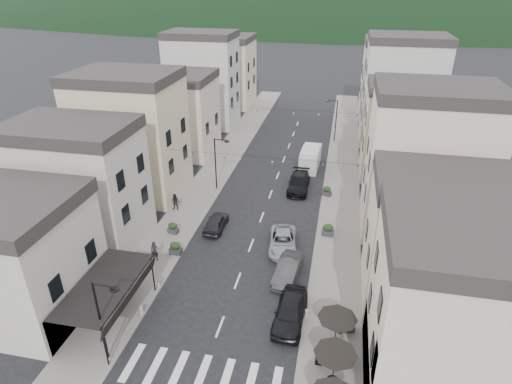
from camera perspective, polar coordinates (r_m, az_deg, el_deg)
sidewalk_left at (r=53.42m, az=-4.89°, el=3.42°), size 4.00×76.00×0.12m
sidewalk_right at (r=51.47m, az=11.37°, el=2.00°), size 4.00×76.00×0.12m
hill_backdrop at (r=315.59m, az=11.30°, el=22.82°), size 640.00×360.00×70.00m
bistro_building at (r=26.17m, az=26.71°, el=-15.50°), size 10.00×8.00×10.00m
boutique_awning at (r=30.46m, az=-19.11°, el=-11.77°), size 3.77×7.50×3.28m
buildings_row_left at (r=58.74m, az=-10.25°, el=11.58°), size 10.20×54.16×14.00m
buildings_row_right at (r=54.13m, az=19.61°, el=9.33°), size 10.20×54.16×14.50m
cafe_terrace at (r=26.02m, az=10.50°, el=-20.83°), size 2.50×8.10×2.53m
streetlamp_left_near at (r=27.54m, az=-19.71°, el=-15.08°), size 1.70×0.56×6.00m
streetlamp_left_far at (r=46.26m, az=-5.12°, el=4.44°), size 1.70×0.56×6.00m
streetlamp_right_far at (r=61.43m, az=10.40°, el=9.90°), size 1.70×0.56×6.00m
bollards at (r=30.05m, az=-5.13°, el=-17.54°), size 11.66×10.26×0.60m
bunting_near at (r=40.63m, az=1.10°, el=4.22°), size 19.00×0.28×0.62m
bunting_far at (r=55.53m, az=4.21°, el=10.53°), size 19.00×0.28×0.62m
parked_car_a at (r=30.47m, az=4.59°, el=-15.61°), size 2.24×5.10×1.71m
parked_car_b at (r=34.20m, az=4.29°, el=-10.25°), size 2.16×4.78×1.52m
parked_car_c at (r=37.50m, az=3.59°, el=-6.57°), size 2.98×5.34×1.41m
parked_car_d at (r=47.52m, az=5.73°, el=1.20°), size 2.28×5.51×1.59m
parked_car_e at (r=40.25m, az=-5.36°, el=-4.07°), size 1.66×4.13×1.41m
delivery_van at (r=53.04m, az=7.25°, el=4.53°), size 2.35×5.47×2.58m
pedestrian_a at (r=36.67m, az=-13.38°, el=-7.68°), size 0.71×0.54×1.75m
pedestrian_b at (r=43.66m, az=-10.69°, el=-1.33°), size 0.87×0.68×1.77m
planter_la at (r=37.24m, az=-10.70°, el=-7.36°), size 1.07×0.62×1.17m
planter_lb at (r=40.09m, az=-11.02°, el=-4.73°), size 1.07×0.73×1.09m
planter_ra at (r=30.38m, az=11.95°, el=-16.81°), size 1.18×0.83×1.20m
planter_rb at (r=39.54m, az=9.59°, el=-5.00°), size 1.11×0.68×1.19m
planter_rc at (r=46.50m, az=9.43°, el=0.14°), size 1.10×0.84×1.09m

